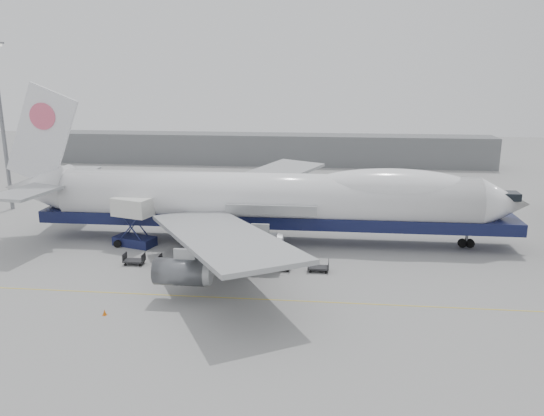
# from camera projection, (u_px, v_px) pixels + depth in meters

# --- Properties ---
(ground) EXTENTS (260.00, 260.00, 0.00)m
(ground) POSITION_uv_depth(u_px,v_px,m) (253.00, 275.00, 56.84)
(ground) COLOR gray
(ground) RESTS_ON ground
(apron_line) EXTENTS (60.00, 0.15, 0.01)m
(apron_line) POSITION_uv_depth(u_px,v_px,m) (245.00, 299.00, 51.07)
(apron_line) COLOR gold
(apron_line) RESTS_ON ground
(hangar) EXTENTS (110.00, 8.00, 7.00)m
(hangar) POSITION_uv_depth(u_px,v_px,m) (252.00, 149.00, 124.36)
(hangar) COLOR slate
(hangar) RESTS_ON ground
(floodlight_mast) EXTENTS (2.40, 2.40, 25.43)m
(floodlight_mast) POSITION_uv_depth(u_px,v_px,m) (1.00, 118.00, 80.62)
(floodlight_mast) COLOR slate
(floodlight_mast) RESTS_ON ground
(airliner) EXTENTS (67.00, 55.30, 19.98)m
(airliner) POSITION_uv_depth(u_px,v_px,m) (271.00, 199.00, 66.92)
(airliner) COLOR white
(airliner) RESTS_ON ground
(catering_truck) EXTENTS (5.65, 4.58, 6.13)m
(catering_truck) POSITION_uv_depth(u_px,v_px,m) (133.00, 219.00, 65.82)
(catering_truck) COLOR #171D47
(catering_truck) RESTS_ON ground
(traffic_cone) EXTENTS (0.37, 0.37, 0.55)m
(traffic_cone) POSITION_uv_depth(u_px,v_px,m) (105.00, 312.00, 47.57)
(traffic_cone) COLOR #D5600B
(traffic_cone) RESTS_ON ground
(dolly_0) EXTENTS (2.30, 1.35, 1.30)m
(dolly_0) POSITION_uv_depth(u_px,v_px,m) (134.00, 260.00, 59.97)
(dolly_0) COLOR #2D2D30
(dolly_0) RESTS_ON ground
(dolly_1) EXTENTS (2.30, 1.35, 1.30)m
(dolly_1) POSITION_uv_depth(u_px,v_px,m) (170.00, 261.00, 59.55)
(dolly_1) COLOR #2D2D30
(dolly_1) RESTS_ON ground
(dolly_2) EXTENTS (2.30, 1.35, 1.30)m
(dolly_2) POSITION_uv_depth(u_px,v_px,m) (206.00, 263.00, 59.12)
(dolly_2) COLOR #2D2D30
(dolly_2) RESTS_ON ground
(dolly_3) EXTENTS (2.30, 1.35, 1.30)m
(dolly_3) POSITION_uv_depth(u_px,v_px,m) (243.00, 264.00, 58.70)
(dolly_3) COLOR #2D2D30
(dolly_3) RESTS_ON ground
(dolly_4) EXTENTS (2.30, 1.35, 1.30)m
(dolly_4) POSITION_uv_depth(u_px,v_px,m) (280.00, 265.00, 58.28)
(dolly_4) COLOR #2D2D30
(dolly_4) RESTS_ON ground
(dolly_5) EXTENTS (2.30, 1.35, 1.30)m
(dolly_5) POSITION_uv_depth(u_px,v_px,m) (318.00, 267.00, 57.86)
(dolly_5) COLOR #2D2D30
(dolly_5) RESTS_ON ground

